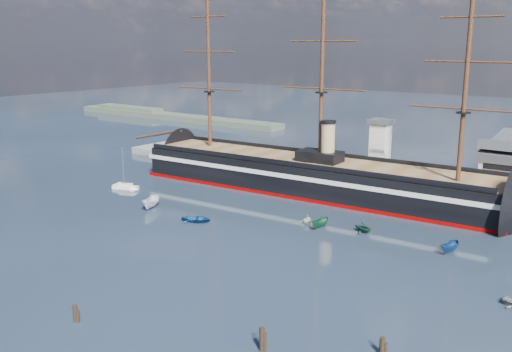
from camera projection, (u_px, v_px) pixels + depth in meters
The scene contains 14 objects.
ground at pixel (293, 219), 115.42m from camera, with size 600.00×600.00×0.00m, color #1A232B.
quay at pixel (410, 190), 137.51m from camera, with size 180.00×18.00×2.00m, color slate.
quay_tower at pixel (380, 149), 137.07m from camera, with size 5.00×5.00×15.00m.
shoreline at pixel (159, 114), 270.61m from camera, with size 120.00×10.00×4.00m.
warship at pixel (306, 175), 135.72m from camera, with size 113.32×21.38×53.94m.
sailboat at pixel (125, 186), 138.54m from camera, with size 6.67×3.96×10.26m.
motorboat_a at pixel (151, 208), 122.42m from camera, with size 7.60×2.79×3.04m, color white.
motorboat_b at pixel (197, 222), 113.32m from camera, with size 3.75×1.50×1.75m, color #1C4E87.
motorboat_c at pixel (320, 228), 109.43m from camera, with size 5.75×2.11×2.30m, color #155031.
motorboat_d at pixel (307, 223), 112.28m from camera, with size 5.20×2.25×1.91m, color beige.
motorboat_f at pixel (449, 253), 96.57m from camera, with size 5.79×2.12×2.32m, color navy.
motorboat_g at pixel (363, 232), 107.00m from camera, with size 5.98×2.59×2.19m, color #123529.
piling_near_mid at pixel (76, 322), 72.78m from camera, with size 0.64×0.64×2.99m, color black.
piling_near_right at pixel (262, 351), 65.92m from camera, with size 0.64×0.64×3.66m, color black.
Camera 1 is at (60.56, -52.62, 34.77)m, focal length 40.00 mm.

